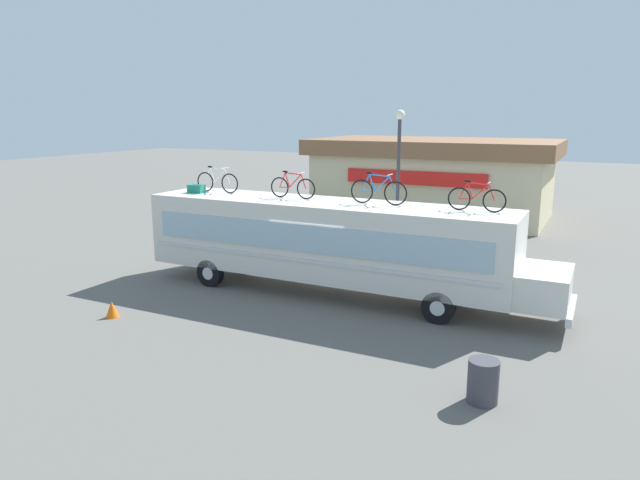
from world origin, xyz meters
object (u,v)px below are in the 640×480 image
at_px(rooftop_bicycle_1, 217,182).
at_px(rooftop_bicycle_3, 378,191).
at_px(traffic_cone, 112,309).
at_px(street_lamp, 398,165).
at_px(rooftop_bicycle_4, 476,198).
at_px(trash_bin, 483,381).
at_px(bus, 331,240).
at_px(luggage_bag_1, 196,189).
at_px(rooftop_bicycle_2, 293,187).

xyz_separation_m(rooftop_bicycle_1, rooftop_bicycle_3, (5.98, 0.01, 0.02)).
height_order(traffic_cone, street_lamp, street_lamp).
height_order(rooftop_bicycle_4, trash_bin, rooftop_bicycle_4).
distance_m(bus, trash_bin, 7.78).
height_order(rooftop_bicycle_1, rooftop_bicycle_3, rooftop_bicycle_3).
xyz_separation_m(luggage_bag_1, rooftop_bicycle_2, (3.64, 0.35, 0.23)).
height_order(rooftop_bicycle_3, trash_bin, rooftop_bicycle_3).
bearing_deg(rooftop_bicycle_4, bus, -176.04).
distance_m(luggage_bag_1, rooftop_bicycle_1, 0.76).
height_order(bus, trash_bin, bus).
bearing_deg(rooftop_bicycle_4, rooftop_bicycle_1, -179.74).
bearing_deg(rooftop_bicycle_1, rooftop_bicycle_4, 0.26).
distance_m(rooftop_bicycle_2, trash_bin, 9.43).
bearing_deg(trash_bin, rooftop_bicycle_3, 129.20).
bearing_deg(rooftop_bicycle_1, traffic_cone, -90.85).
height_order(trash_bin, street_lamp, street_lamp).
relative_size(rooftop_bicycle_2, street_lamp, 0.28).
bearing_deg(street_lamp, rooftop_bicycle_2, -109.99).
height_order(rooftop_bicycle_3, street_lamp, street_lamp).
relative_size(traffic_cone, street_lamp, 0.08).
distance_m(traffic_cone, street_lamp, 11.74).
bearing_deg(traffic_cone, rooftop_bicycle_4, 29.44).
distance_m(rooftop_bicycle_1, rooftop_bicycle_3, 5.98).
xyz_separation_m(bus, rooftop_bicycle_3, (1.44, 0.28, 1.62)).
xyz_separation_m(rooftop_bicycle_2, trash_bin, (7.28, -5.25, -2.89)).
height_order(rooftop_bicycle_1, traffic_cone, rooftop_bicycle_1).
xyz_separation_m(bus, trash_bin, (5.78, -5.04, -1.31)).
relative_size(luggage_bag_1, rooftop_bicycle_4, 0.35).
distance_m(rooftop_bicycle_2, street_lamp, 5.41).
bearing_deg(trash_bin, rooftop_bicycle_2, 144.18).
bearing_deg(luggage_bag_1, rooftop_bicycle_1, 33.44).
xyz_separation_m(rooftop_bicycle_2, street_lamp, (1.84, 5.07, 0.39)).
bearing_deg(street_lamp, rooftop_bicycle_3, -77.62).
bearing_deg(rooftop_bicycle_4, trash_bin, -75.25).
distance_m(rooftop_bicycle_4, street_lamp, 6.42).
xyz_separation_m(luggage_bag_1, trash_bin, (10.92, -4.90, -2.66)).
relative_size(rooftop_bicycle_4, street_lamp, 0.28).
xyz_separation_m(bus, luggage_bag_1, (-5.14, -0.14, 1.36)).
bearing_deg(rooftop_bicycle_2, bus, -8.16).
xyz_separation_m(rooftop_bicycle_3, traffic_cone, (-6.05, -5.04, -3.13)).
bearing_deg(rooftop_bicycle_1, rooftop_bicycle_2, -0.91).
distance_m(luggage_bag_1, rooftop_bicycle_4, 9.52).
xyz_separation_m(bus, rooftop_bicycle_4, (4.37, 0.30, 1.58)).
distance_m(rooftop_bicycle_2, traffic_cone, 6.64).
distance_m(rooftop_bicycle_2, rooftop_bicycle_4, 5.87).
xyz_separation_m(bus, street_lamp, (0.34, 5.29, 1.98)).
relative_size(rooftop_bicycle_1, street_lamp, 0.30).
distance_m(bus, rooftop_bicycle_3, 2.19).
distance_m(rooftop_bicycle_3, trash_bin, 7.45).
relative_size(rooftop_bicycle_3, rooftop_bicycle_4, 1.11).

